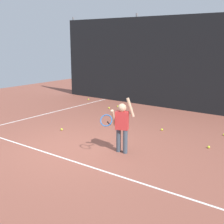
# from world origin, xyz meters

# --- Properties ---
(ground_plane) EXTENTS (20.00, 20.00, 0.00)m
(ground_plane) POSITION_xyz_m (0.00, 0.00, 0.00)
(ground_plane) COLOR brown
(court_line_baseline) EXTENTS (9.00, 0.05, 0.00)m
(court_line_baseline) POSITION_xyz_m (0.00, -0.67, 0.00)
(court_line_baseline) COLOR white
(court_line_baseline) RESTS_ON ground
(court_line_sideline) EXTENTS (0.05, 9.00, 0.00)m
(court_line_sideline) POSITION_xyz_m (-3.33, 1.00, 0.00)
(court_line_sideline) COLOR white
(court_line_sideline) RESTS_ON ground
(back_fence_windscreen) EXTENTS (10.97, 0.08, 3.56)m
(back_fence_windscreen) POSITION_xyz_m (0.00, 5.60, 1.78)
(back_fence_windscreen) COLOR black
(back_fence_windscreen) RESTS_ON ground
(fence_post_0) EXTENTS (0.09, 0.09, 3.71)m
(fence_post_0) POSITION_xyz_m (-5.33, 5.66, 1.86)
(fence_post_0) COLOR slate
(fence_post_0) RESTS_ON ground
(fence_post_1) EXTENTS (0.09, 0.09, 3.71)m
(fence_post_1) POSITION_xyz_m (-1.78, 5.66, 1.86)
(fence_post_1) COLOR slate
(fence_post_1) RESTS_ON ground
(fence_post_2) EXTENTS (0.09, 0.09, 3.71)m
(fence_post_2) POSITION_xyz_m (1.78, 5.66, 1.86)
(fence_post_2) COLOR slate
(fence_post_2) RESTS_ON ground
(tennis_player) EXTENTS (0.55, 0.76, 1.35)m
(tennis_player) POSITION_xyz_m (1.15, 0.43, 0.73)
(tennis_player) COLOR #3F4C59
(tennis_player) RESTS_ON ground
(water_bottle) EXTENTS (0.07, 0.07, 0.22)m
(water_bottle) POSITION_xyz_m (-0.83, 3.91, 0.11)
(water_bottle) COLOR green
(water_bottle) RESTS_ON ground
(tennis_ball_0) EXTENTS (0.07, 0.07, 0.07)m
(tennis_ball_0) POSITION_xyz_m (-1.99, 4.06, 0.03)
(tennis_ball_0) COLOR #CCE033
(tennis_ball_0) RESTS_ON ground
(tennis_ball_1) EXTENTS (0.07, 0.07, 0.07)m
(tennis_ball_1) POSITION_xyz_m (-1.34, 0.86, 0.03)
(tennis_ball_1) COLOR #CCE033
(tennis_ball_1) RESTS_ON ground
(tennis_ball_2) EXTENTS (0.07, 0.07, 0.07)m
(tennis_ball_2) POSITION_xyz_m (-3.81, 4.90, 0.03)
(tennis_ball_2) COLOR #CCE033
(tennis_ball_2) RESTS_ON ground
(tennis_ball_3) EXTENTS (0.07, 0.07, 0.07)m
(tennis_ball_3) POSITION_xyz_m (2.73, 3.27, 0.03)
(tennis_ball_3) COLOR #CCE033
(tennis_ball_3) RESTS_ON ground
(tennis_ball_4) EXTENTS (0.07, 0.07, 0.07)m
(tennis_ball_4) POSITION_xyz_m (1.09, 2.65, 0.03)
(tennis_ball_4) COLOR #CCE033
(tennis_ball_4) RESTS_ON ground
(tennis_ball_5) EXTENTS (0.07, 0.07, 0.07)m
(tennis_ball_5) POSITION_xyz_m (2.75, 1.98, 0.03)
(tennis_ball_5) COLOR #CCE033
(tennis_ball_5) RESTS_ON ground
(tennis_ball_6) EXTENTS (0.07, 0.07, 0.07)m
(tennis_ball_6) POSITION_xyz_m (-1.89, 4.50, 0.03)
(tennis_ball_6) COLOR #CCE033
(tennis_ball_6) RESTS_ON ground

